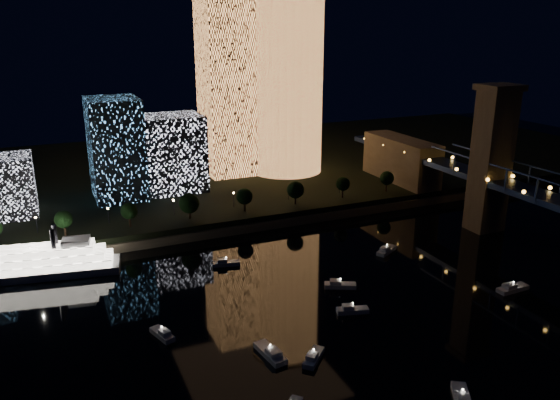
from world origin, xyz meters
The scene contains 10 objects.
ground centered at (0.00, 0.00, 0.00)m, with size 520.00×520.00×0.00m, color black.
far_bank centered at (0.00, 160.00, 2.50)m, with size 420.00×160.00×5.00m, color black.
seawall centered at (0.00, 82.00, 1.50)m, with size 420.00×6.00×3.00m, color #6B5E4C.
tower_cylindrical centered at (27.03, 134.60, 47.44)m, with size 34.00×34.00×84.63m.
tower_rectangular centered at (3.63, 142.02, 42.23)m, with size 23.40×23.40×74.46m, color #FD9E51.
midrise_blocks centered at (-61.88, 123.63, 20.48)m, with size 96.02×28.68×37.73m.
riverboat centered at (-81.06, 72.52, 3.77)m, with size 49.81×18.17×14.72m.
motorboats centered at (-8.69, 12.13, 0.81)m, with size 98.36×86.03×2.78m.
esplanade_trees centered at (-29.39, 88.00, 10.47)m, with size 165.62×6.98×8.99m.
street_lamps centered at (-34.00, 94.00, 9.02)m, with size 132.70×0.70×5.65m.
Camera 1 is at (-72.21, -85.68, 68.05)m, focal length 35.00 mm.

